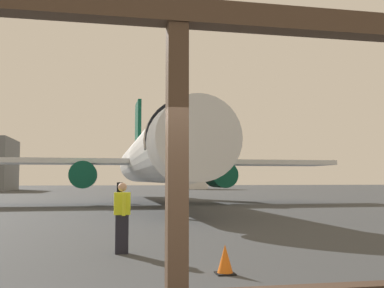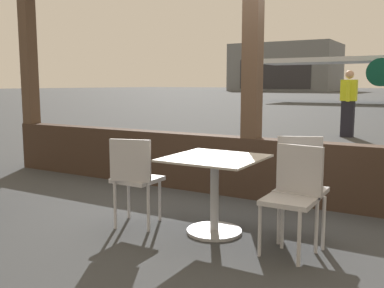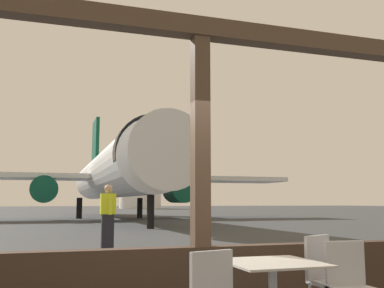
{
  "view_description": "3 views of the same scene",
  "coord_description": "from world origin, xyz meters",
  "views": [
    {
      "loc": [
        -0.7,
        -4.3,
        1.81
      ],
      "look_at": [
        2.35,
        11.15,
        3.06
      ],
      "focal_mm": 42.21,
      "sensor_mm": 36.0,
      "label": 1
    },
    {
      "loc": [
        2.05,
        -4.93,
        1.39
      ],
      "look_at": [
        -0.09,
        -1.27,
        0.81
      ],
      "focal_mm": 40.96,
      "sensor_mm": 36.0,
      "label": 2
    },
    {
      "loc": [
        -1.76,
        -5.18,
        1.26
      ],
      "look_at": [
        3.72,
        12.02,
        3.61
      ],
      "focal_mm": 42.0,
      "sensor_mm": 36.0,
      "label": 3
    }
  ],
  "objects": [
    {
      "name": "dining_table",
      "position": [
        0.22,
        -1.39,
        0.44
      ],
      "size": [
        0.83,
        0.83,
        0.72
      ],
      "color": "#ADA89E",
      "rests_on": "ground"
    },
    {
      "name": "cafe_chair_window_left",
      "position": [
        1.0,
        -1.48,
        0.53
      ],
      "size": [
        0.43,
        0.43,
        0.89
      ],
      "color": "#B2B2B7",
      "rests_on": "ground"
    },
    {
      "name": "ground_crew_worker",
      "position": [
        -0.22,
        7.06,
        0.9
      ],
      "size": [
        0.4,
        0.57,
        1.74
      ],
      "color": "black",
      "rests_on": "ground"
    },
    {
      "name": "window_frame",
      "position": [
        0.0,
        0.0,
        1.22
      ],
      "size": [
        8.06,
        0.24,
        3.58
      ],
      "color": "#38281E",
      "rests_on": "ground"
    },
    {
      "name": "cafe_chair_window_right",
      "position": [
        -0.52,
        -1.63,
        0.53
      ],
      "size": [
        0.47,
        0.47,
        0.88
      ],
      "color": "#B2B2B7",
      "rests_on": "ground"
    },
    {
      "name": "distant_hangar",
      "position": [
        -26.07,
        79.74,
        4.52
      ],
      "size": [
        19.46,
        13.45,
        9.05
      ],
      "color": "slate",
      "rests_on": "ground"
    },
    {
      "name": "cafe_chair_aisle_left",
      "position": [
        0.96,
        -1.15,
        0.55
      ],
      "size": [
        0.5,
        0.5,
        0.92
      ],
      "color": "#B2B2B7",
      "rests_on": "ground"
    }
  ]
}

